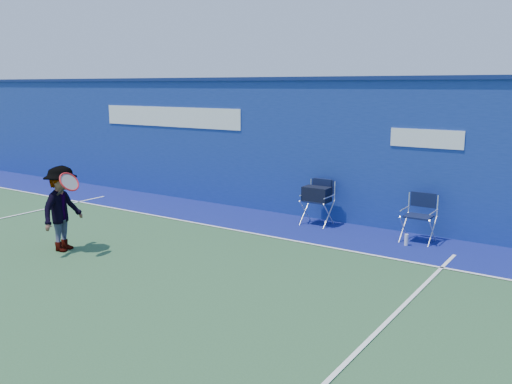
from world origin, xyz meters
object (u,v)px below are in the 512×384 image
Objects in this scene: directors_chair_left at (317,206)px; tennis_player at (62,209)px; water_bottle at (406,240)px; directors_chair_right at (418,227)px.

tennis_player is at bearing -125.08° from directors_chair_left.
directors_chair_left is at bearing 167.49° from water_bottle.
directors_chair_left reaches higher than water_bottle.
directors_chair_right is at bearing 38.53° from tennis_player.
directors_chair_left is 0.62× the size of tennis_player.
tennis_player is at bearing -141.47° from directors_chair_right.
tennis_player reaches higher than directors_chair_left.
directors_chair_right is 0.60× the size of tennis_player.
directors_chair_right is 0.42m from water_bottle.
water_bottle is at bearing -12.51° from directors_chair_left.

